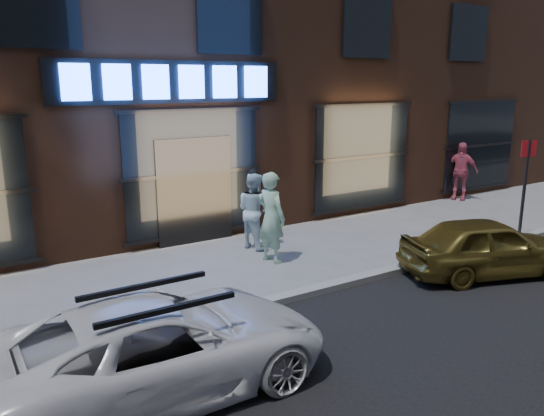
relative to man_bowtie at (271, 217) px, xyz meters
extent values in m
plane|color=slate|center=(-0.76, -1.86, -0.93)|extent=(90.00, 90.00, 0.00)
cube|color=gray|center=(-0.76, -1.86, -0.87)|extent=(60.00, 0.25, 0.12)
cube|color=#54301E|center=(-0.76, 6.14, 4.07)|extent=(30.00, 8.00, 10.00)
cube|color=black|center=(-1.16, 2.09, 2.67)|extent=(5.20, 0.06, 0.90)
cube|color=black|center=(-0.76, 2.06, 0.27)|extent=(1.80, 0.10, 2.40)
cube|color=#FFBF72|center=(-0.76, 2.12, 0.67)|extent=(3.00, 0.04, 2.60)
cube|color=black|center=(-0.76, 2.08, 0.67)|extent=(3.20, 0.06, 2.80)
cube|color=#FFBF72|center=(4.24, 2.12, 0.67)|extent=(3.00, 0.04, 2.60)
cube|color=black|center=(4.24, 2.08, 0.67)|extent=(3.20, 0.06, 2.80)
cube|color=#FFBF72|center=(9.24, 2.12, 0.67)|extent=(3.00, 0.04, 2.60)
cube|color=black|center=(9.24, 2.08, 0.67)|extent=(3.20, 0.06, 2.80)
cube|color=black|center=(-3.76, 2.08, 4.07)|extent=(1.60, 0.06, 1.60)
cube|color=black|center=(0.24, 2.08, 4.07)|extent=(1.60, 0.06, 1.60)
cube|color=black|center=(4.24, 2.08, 4.07)|extent=(1.60, 0.06, 1.60)
cube|color=black|center=(8.24, 2.08, 4.07)|extent=(1.60, 0.06, 1.60)
cube|color=#2659FF|center=(-3.16, 2.02, 2.67)|extent=(0.55, 0.12, 0.70)
cube|color=#2659FF|center=(-2.36, 2.02, 2.67)|extent=(0.55, 0.12, 0.70)
cube|color=#2659FF|center=(-1.56, 2.02, 2.67)|extent=(0.55, 0.12, 0.70)
cube|color=#2659FF|center=(-0.76, 2.02, 2.67)|extent=(0.55, 0.12, 0.70)
cube|color=#2659FF|center=(0.04, 2.02, 2.67)|extent=(0.55, 0.12, 0.70)
cube|color=#2659FF|center=(0.84, 2.02, 2.67)|extent=(0.55, 0.12, 0.70)
imported|color=#9ED0B4|center=(0.00, 0.00, 0.00)|extent=(0.60, 0.77, 1.87)
imported|color=white|center=(0.18, 0.99, -0.09)|extent=(0.80, 0.94, 1.70)
imported|color=#C9526D|center=(8.06, 1.84, -0.04)|extent=(0.90, 1.13, 1.80)
imported|color=silver|center=(-3.62, -3.28, -0.35)|extent=(4.19, 1.97, 1.16)
imported|color=olive|center=(3.07, -2.86, -0.37)|extent=(3.58, 2.36, 1.13)
cylinder|color=#262628|center=(5.83, -1.72, 0.23)|extent=(0.07, 0.07, 2.33)
cube|color=#AA1319|center=(5.83, -1.72, 1.19)|extent=(0.36, 0.16, 0.37)
camera|label=1|loc=(-5.50, -8.80, 2.69)|focal=35.00mm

